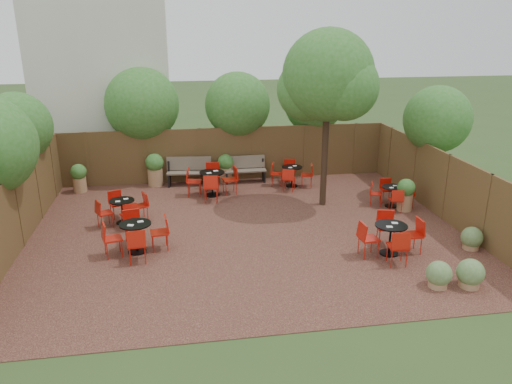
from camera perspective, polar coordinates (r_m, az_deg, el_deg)
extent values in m
plane|color=#354F23|center=(14.08, -1.11, -4.58)|extent=(80.00, 80.00, 0.00)
cube|color=#331715|center=(14.08, -1.11, -4.54)|extent=(12.00, 10.00, 0.02)
cube|color=#4E351D|center=(18.47, -3.39, 4.38)|extent=(12.00, 0.08, 2.00)
cube|color=#4E351D|center=(14.21, -25.85, -1.99)|extent=(0.08, 10.00, 2.00)
cube|color=#4E351D|center=(15.69, 21.10, 0.50)|extent=(0.08, 10.00, 2.00)
cube|color=silver|center=(21.02, -17.13, 13.67)|extent=(5.00, 4.00, 8.00)
sphere|color=#316B22|center=(16.76, -25.92, 6.77)|extent=(2.11, 2.11, 2.11)
sphere|color=#316B22|center=(18.74, -13.03, 9.80)|extent=(2.69, 2.69, 2.69)
sphere|color=#316B22|center=(18.76, -2.15, 10.03)|extent=(2.44, 2.44, 2.44)
sphere|color=#316B22|center=(19.56, 6.66, 10.13)|extent=(2.27, 2.27, 2.27)
sphere|color=#316B22|center=(17.28, 20.21, 7.89)|extent=(2.19, 2.19, 2.19)
cylinder|color=black|center=(15.64, 8.01, 6.09)|extent=(0.26, 0.26, 4.35)
sphere|color=#316B22|center=(15.34, 8.35, 13.23)|extent=(2.77, 2.77, 2.77)
sphere|color=#316B22|center=(15.63, 6.04, 11.66)|extent=(1.94, 1.94, 1.94)
sphere|color=#316B22|center=(15.12, 10.23, 11.89)|extent=(2.02, 2.02, 2.02)
cube|color=brown|center=(18.08, -7.69, 2.24)|extent=(1.66, 0.66, 0.05)
cube|color=brown|center=(18.21, -7.76, 3.30)|extent=(1.62, 0.29, 0.49)
cube|color=black|center=(18.15, -9.97, 1.36)|extent=(0.12, 0.49, 0.43)
cube|color=black|center=(18.19, -5.35, 1.60)|extent=(0.12, 0.49, 0.43)
cube|color=brown|center=(18.25, -1.28, 2.49)|extent=(1.55, 0.47, 0.05)
cube|color=brown|center=(18.37, -1.38, 3.50)|extent=(1.55, 0.13, 0.47)
cube|color=black|center=(18.24, -3.46, 1.67)|extent=(0.06, 0.46, 0.41)
cube|color=black|center=(18.42, 0.89, 1.88)|extent=(0.06, 0.46, 0.41)
cylinder|color=black|center=(15.12, -15.03, -3.42)|extent=(0.42, 0.42, 0.03)
cylinder|color=black|center=(15.00, -15.14, -2.21)|extent=(0.05, 0.05, 0.67)
cylinder|color=black|center=(14.88, -15.26, -0.97)|extent=(0.73, 0.73, 0.03)
cube|color=white|center=(14.93, -14.80, -0.77)|extent=(0.16, 0.14, 0.01)
cube|color=white|center=(14.78, -15.67, -1.06)|extent=(0.16, 0.14, 0.01)
cylinder|color=black|center=(13.17, 15.07, -6.82)|extent=(0.47, 0.47, 0.03)
cylinder|color=black|center=(13.01, 15.21, -5.32)|extent=(0.05, 0.05, 0.75)
cylinder|color=black|center=(12.87, 15.36, -3.75)|extent=(0.81, 0.81, 0.03)
cube|color=white|center=(12.98, 15.73, -3.47)|extent=(0.16, 0.12, 0.02)
cube|color=white|center=(12.71, 15.16, -3.90)|extent=(0.16, 0.12, 0.02)
cylinder|color=black|center=(13.18, -13.53, -6.66)|extent=(0.47, 0.47, 0.03)
cylinder|color=black|center=(13.03, -13.65, -5.17)|extent=(0.05, 0.05, 0.74)
cylinder|color=black|center=(12.88, -13.78, -3.61)|extent=(0.81, 0.81, 0.03)
cube|color=white|center=(12.94, -13.20, -3.34)|extent=(0.16, 0.12, 0.02)
cube|color=white|center=(12.76, -14.30, -3.75)|extent=(0.16, 0.12, 0.02)
cylinder|color=black|center=(17.00, -5.03, -0.33)|extent=(0.49, 0.49, 0.03)
cylinder|color=black|center=(16.88, -5.07, 0.95)|extent=(0.06, 0.06, 0.78)
cylinder|color=black|center=(16.76, -5.11, 2.26)|extent=(0.85, 0.85, 0.03)
cube|color=white|center=(16.85, -4.68, 2.45)|extent=(0.16, 0.12, 0.02)
cube|color=white|center=(16.62, -5.46, 2.20)|extent=(0.16, 0.12, 0.02)
cylinder|color=black|center=(17.96, 4.13, 0.74)|extent=(0.43, 0.43, 0.03)
cylinder|color=black|center=(17.86, 4.16, 1.80)|extent=(0.05, 0.05, 0.68)
cylinder|color=black|center=(17.76, 4.18, 2.88)|extent=(0.74, 0.74, 0.03)
cube|color=white|center=(17.85, 4.49, 3.03)|extent=(0.16, 0.13, 0.01)
cube|color=white|center=(17.62, 3.96, 2.83)|extent=(0.16, 0.13, 0.01)
cylinder|color=black|center=(16.50, 15.31, -1.56)|extent=(0.39, 0.39, 0.03)
cylinder|color=black|center=(16.40, 15.40, -0.52)|extent=(0.04, 0.04, 0.63)
cylinder|color=black|center=(16.30, 15.50, 0.55)|extent=(0.68, 0.68, 0.03)
cube|color=white|center=(16.40, 15.74, 0.71)|extent=(0.14, 0.12, 0.01)
cube|color=white|center=(16.16, 15.37, 0.48)|extent=(0.14, 0.12, 0.01)
cylinder|color=#9F764F|center=(18.28, -11.54, 1.69)|extent=(0.54, 0.54, 0.62)
sphere|color=#316B22|center=(18.13, -11.65, 3.35)|extent=(0.65, 0.65, 0.65)
cylinder|color=#9F764F|center=(18.36, -3.52, 2.01)|extent=(0.48, 0.48, 0.55)
sphere|color=#316B22|center=(18.22, -3.55, 3.48)|extent=(0.57, 0.57, 0.57)
cylinder|color=#9F764F|center=(18.28, -19.67, 0.80)|extent=(0.46, 0.46, 0.52)
sphere|color=#316B22|center=(18.15, -19.83, 2.21)|extent=(0.55, 0.55, 0.55)
cylinder|color=#9F764F|center=(16.21, 16.79, -1.12)|extent=(0.47, 0.47, 0.53)
sphere|color=#316B22|center=(16.06, 16.95, 0.48)|extent=(0.56, 0.56, 0.56)
cylinder|color=#9F764F|center=(12.17, 23.38, -9.56)|extent=(0.45, 0.45, 0.20)
sphere|color=#56783E|center=(12.06, 23.53, -8.50)|extent=(0.61, 0.61, 0.61)
cylinder|color=#9F764F|center=(11.91, 20.25, -9.83)|extent=(0.42, 0.42, 0.19)
sphere|color=#56783E|center=(11.80, 20.37, -8.82)|extent=(0.57, 0.57, 0.57)
cylinder|color=#9F764F|center=(14.12, 23.55, -5.68)|extent=(0.41, 0.41, 0.18)
sphere|color=#56783E|center=(14.03, 23.67, -4.82)|extent=(0.55, 0.55, 0.55)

